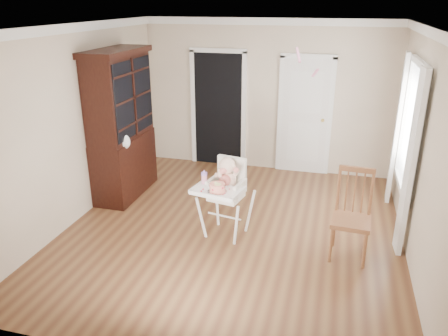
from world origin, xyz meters
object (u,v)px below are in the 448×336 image
(high_chair, at_px, (226,189))
(china_cabinet, at_px, (121,125))
(sippy_cup, at_px, (204,178))
(cake, at_px, (217,188))
(dining_chair, at_px, (351,218))

(high_chair, distance_m, china_cabinet, 2.18)
(sippy_cup, bearing_deg, cake, -42.38)
(high_chair, height_order, dining_chair, dining_chair)
(high_chair, distance_m, cake, 0.33)
(high_chair, xyz_separation_m, dining_chair, (1.60, -0.11, -0.15))
(sippy_cup, relative_size, dining_chair, 0.18)
(dining_chair, bearing_deg, cake, -169.37)
(high_chair, distance_m, sippy_cup, 0.33)
(cake, distance_m, dining_chair, 1.67)
(cake, bearing_deg, sippy_cup, 137.62)
(high_chair, xyz_separation_m, cake, (-0.04, -0.29, 0.14))
(high_chair, bearing_deg, dining_chair, 6.96)
(high_chair, bearing_deg, sippy_cup, -153.00)
(china_cabinet, bearing_deg, dining_chair, -15.95)
(sippy_cup, relative_size, china_cabinet, 0.08)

